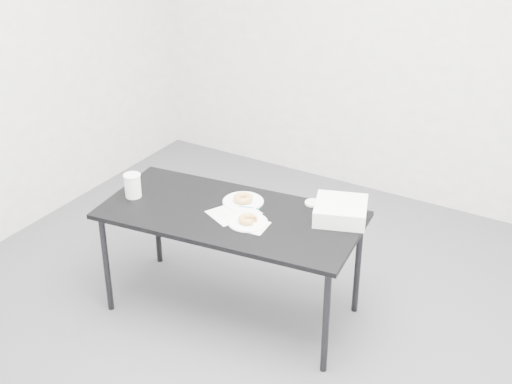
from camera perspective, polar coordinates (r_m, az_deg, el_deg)
The scene contains 14 objects.
floor at distance 4.34m, azimuth -0.56°, elevation -10.31°, with size 4.00×4.00×0.00m, color #4B4B50.
wall_back at distance 5.40m, azimuth 10.73°, elevation 13.01°, with size 4.00×0.02×2.70m, color white.
table at distance 4.09m, azimuth -2.02°, elevation -2.32°, with size 1.56×0.87×0.68m.
scorecard at distance 4.07m, azimuth -1.79°, elevation -1.65°, with size 0.21×0.26×0.00m, color white.
logo_patch at distance 4.11m, azimuth -0.25°, elevation -1.28°, with size 0.04×0.04×0.00m, color green.
pen at distance 4.11m, azimuth -0.56°, elevation -1.25°, with size 0.01×0.01×0.12m, color #0B8069.
napkin at distance 3.94m, azimuth -0.25°, elevation -2.74°, with size 0.16×0.16×0.00m, color white.
plate_near at distance 3.97m, azimuth -0.66°, elevation -2.43°, with size 0.22×0.22×0.01m, color white.
donut_near at distance 3.95m, azimuth -0.66°, elevation -2.17°, with size 0.11×0.11×0.04m, color #C88D3F.
plate_far at distance 4.18m, azimuth -1.04°, elevation -0.76°, with size 0.24×0.24×0.01m, color white.
donut_far at distance 4.17m, azimuth -1.04°, elevation -0.50°, with size 0.11×0.11×0.04m, color #C88D3F.
coffee_cup at distance 4.28m, azimuth -9.84°, elevation 0.52°, with size 0.10×0.10×0.15m, color white.
cup_lid at distance 4.17m, azimuth 4.57°, elevation -0.88°, with size 0.09×0.09×0.01m, color white.
bakery_box at distance 4.02m, azimuth 6.79°, elevation -1.50°, with size 0.29×0.29×0.10m, color white.
Camera 1 is at (1.79, -2.92, 2.67)m, focal length 50.00 mm.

